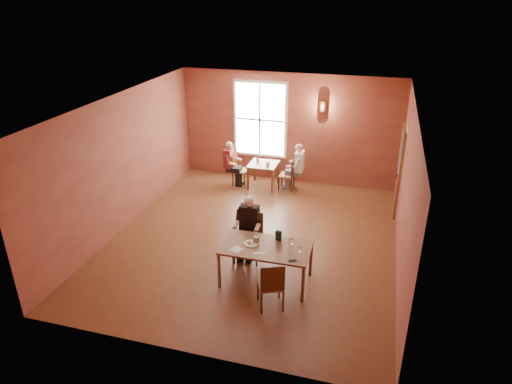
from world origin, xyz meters
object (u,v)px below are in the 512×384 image
(main_table, at_px, (266,264))
(diner_maroon, at_px, (239,164))
(chair_diner_main, at_px, (250,238))
(diner_main, at_px, (249,233))
(chair_empty, at_px, (271,284))
(chair_diner_white, at_px, (287,174))
(second_table, at_px, (263,175))
(diner_white, at_px, (288,168))
(chair_diner_maroon, at_px, (240,170))

(main_table, relative_size, diner_maroon, 1.35)
(chair_diner_main, relative_size, diner_maroon, 0.83)
(diner_main, bearing_deg, main_table, 128.88)
(chair_empty, bearing_deg, chair_diner_white, 75.39)
(second_table, distance_m, diner_white, 0.74)
(second_table, height_order, chair_diner_white, chair_diner_white)
(chair_diner_main, bearing_deg, diner_white, -89.97)
(diner_white, height_order, chair_diner_maroon, diner_white)
(chair_empty, bearing_deg, main_table, 87.25)
(chair_empty, distance_m, diner_maroon, 5.36)
(diner_maroon, bearing_deg, chair_empty, 23.25)
(chair_diner_maroon, bearing_deg, chair_diner_main, 20.25)
(diner_white, xyz_separation_m, diner_maroon, (-1.36, 0.00, -0.03))
(diner_main, relative_size, diner_maroon, 1.04)
(chair_diner_white, relative_size, chair_diner_maroon, 0.99)
(main_table, relative_size, chair_diner_white, 1.90)
(second_table, bearing_deg, main_table, -74.49)
(main_table, relative_size, second_table, 2.14)
(main_table, height_order, second_table, main_table)
(main_table, distance_m, diner_main, 0.83)
(second_table, distance_m, chair_diner_white, 0.66)
(chair_diner_main, height_order, diner_main, diner_main)
(diner_main, xyz_separation_m, second_table, (-0.68, 3.64, -0.29))
(chair_diner_main, xyz_separation_m, diner_main, (0.00, -0.03, 0.13))
(chair_diner_maroon, distance_m, diner_maroon, 0.17)
(chair_diner_white, distance_m, diner_maroon, 1.34)
(chair_diner_maroon, bearing_deg, chair_empty, 22.96)
(diner_main, height_order, chair_diner_white, diner_main)
(chair_diner_white, relative_size, diner_maroon, 0.71)
(diner_main, bearing_deg, second_table, -79.39)
(diner_main, distance_m, diner_white, 3.64)
(diner_white, bearing_deg, chair_empty, -171.26)
(chair_empty, xyz_separation_m, chair_diner_white, (-0.79, 4.93, -0.04))
(main_table, distance_m, chair_diner_main, 0.83)
(main_table, distance_m, chair_diner_white, 4.29)
(chair_diner_main, relative_size, diner_white, 0.79)
(chair_diner_white, height_order, diner_white, diner_white)
(main_table, height_order, chair_diner_maroon, chair_diner_maroon)
(diner_main, xyz_separation_m, chair_diner_maroon, (-1.33, 3.64, -0.19))
(chair_diner_main, bearing_deg, main_table, 127.57)
(diner_white, bearing_deg, second_table, 90.00)
(chair_diner_main, xyz_separation_m, chair_diner_maroon, (-1.33, 3.61, -0.06))
(second_table, bearing_deg, chair_diner_main, -79.30)
(chair_diner_main, bearing_deg, chair_diner_maroon, -69.75)
(main_table, relative_size, chair_diner_main, 1.64)
(main_table, xyz_separation_m, diner_main, (-0.50, 0.62, 0.24))
(chair_diner_maroon, height_order, diner_maroon, diner_maroon)
(second_table, bearing_deg, diner_main, -79.39)
(chair_diner_main, xyz_separation_m, chair_diner_white, (-0.03, 3.61, -0.07))
(chair_diner_maroon, bearing_deg, diner_main, 20.10)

